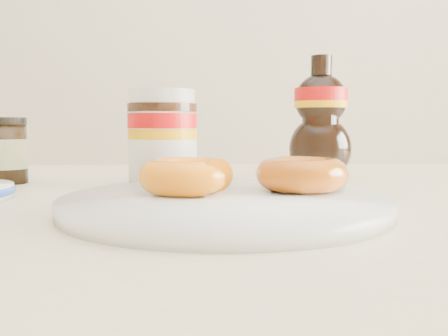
{
  "coord_description": "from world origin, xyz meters",
  "views": [
    {
      "loc": [
        0.0,
        -0.42,
        0.83
      ],
      "look_at": [
        0.01,
        0.07,
        0.79
      ],
      "focal_mm": 40.0,
      "sensor_mm": 36.0,
      "label": 1
    }
  ],
  "objects_px": {
    "nutella_jar": "(163,135)",
    "syrup_bottle": "(320,117)",
    "dark_jar": "(6,151)",
    "plate": "(225,203)",
    "donut_bitten": "(187,176)",
    "donut_whole": "(302,174)",
    "dining_table": "(215,276)"
  },
  "relations": [
    {
      "from": "donut_bitten",
      "to": "donut_whole",
      "type": "distance_m",
      "value": 0.11
    },
    {
      "from": "dining_table",
      "to": "plate",
      "type": "relative_size",
      "value": 4.8
    },
    {
      "from": "plate",
      "to": "dark_jar",
      "type": "bearing_deg",
      "value": 142.24
    },
    {
      "from": "nutella_jar",
      "to": "donut_bitten",
      "type": "bearing_deg",
      "value": -76.02
    },
    {
      "from": "syrup_bottle",
      "to": "dark_jar",
      "type": "xyz_separation_m",
      "value": [
        -0.43,
        -0.06,
        -0.05
      ]
    },
    {
      "from": "donut_whole",
      "to": "dark_jar",
      "type": "distance_m",
      "value": 0.4
    },
    {
      "from": "plate",
      "to": "donut_bitten",
      "type": "bearing_deg",
      "value": 149.65
    },
    {
      "from": "plate",
      "to": "syrup_bottle",
      "type": "bearing_deg",
      "value": 63.08
    },
    {
      "from": "donut_whole",
      "to": "syrup_bottle",
      "type": "height_order",
      "value": "syrup_bottle"
    },
    {
      "from": "plate",
      "to": "donut_whole",
      "type": "distance_m",
      "value": 0.09
    },
    {
      "from": "donut_whole",
      "to": "dark_jar",
      "type": "bearing_deg",
      "value": 153.05
    },
    {
      "from": "donut_bitten",
      "to": "dark_jar",
      "type": "bearing_deg",
      "value": 121.12
    },
    {
      "from": "plate",
      "to": "dark_jar",
      "type": "relative_size",
      "value": 3.34
    },
    {
      "from": "nutella_jar",
      "to": "syrup_bottle",
      "type": "bearing_deg",
      "value": 25.8
    },
    {
      "from": "donut_bitten",
      "to": "syrup_bottle",
      "type": "height_order",
      "value": "syrup_bottle"
    },
    {
      "from": "dining_table",
      "to": "nutella_jar",
      "type": "distance_m",
      "value": 0.19
    },
    {
      "from": "plate",
      "to": "nutella_jar",
      "type": "xyz_separation_m",
      "value": [
        -0.07,
        0.18,
        0.06
      ]
    },
    {
      "from": "dining_table",
      "to": "plate",
      "type": "xyz_separation_m",
      "value": [
        0.01,
        -0.08,
        0.09
      ]
    },
    {
      "from": "dining_table",
      "to": "syrup_bottle",
      "type": "distance_m",
      "value": 0.31
    },
    {
      "from": "nutella_jar",
      "to": "syrup_bottle",
      "type": "distance_m",
      "value": 0.24
    },
    {
      "from": "syrup_bottle",
      "to": "dark_jar",
      "type": "relative_size",
      "value": 2.02
    },
    {
      "from": "dining_table",
      "to": "plate",
      "type": "bearing_deg",
      "value": -82.99
    },
    {
      "from": "plate",
      "to": "dining_table",
      "type": "bearing_deg",
      "value": 97.01
    },
    {
      "from": "dining_table",
      "to": "donut_bitten",
      "type": "height_order",
      "value": "donut_bitten"
    },
    {
      "from": "plate",
      "to": "donut_bitten",
      "type": "relative_size",
      "value": 3.24
    },
    {
      "from": "donut_whole",
      "to": "nutella_jar",
      "type": "height_order",
      "value": "nutella_jar"
    },
    {
      "from": "plate",
      "to": "donut_whole",
      "type": "xyz_separation_m",
      "value": [
        0.08,
        0.04,
        0.02
      ]
    },
    {
      "from": "plate",
      "to": "donut_whole",
      "type": "bearing_deg",
      "value": 26.73
    },
    {
      "from": "dining_table",
      "to": "syrup_bottle",
      "type": "bearing_deg",
      "value": 53.31
    },
    {
      "from": "syrup_bottle",
      "to": "dark_jar",
      "type": "height_order",
      "value": "syrup_bottle"
    },
    {
      "from": "donut_whole",
      "to": "dark_jar",
      "type": "xyz_separation_m",
      "value": [
        -0.36,
        0.18,
        0.01
      ]
    },
    {
      "from": "dining_table",
      "to": "nutella_jar",
      "type": "relative_size",
      "value": 11.63
    }
  ]
}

